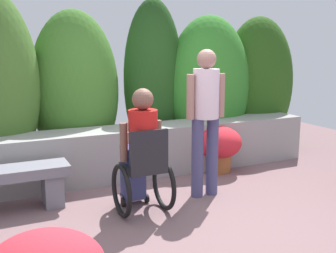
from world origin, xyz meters
TOP-DOWN VIEW (x-y plane):
  - ground_plane at (0.00, 0.00)m, footprint 10.15×10.15m
  - stone_retaining_wall at (0.00, 1.48)m, footprint 5.43×0.59m
  - hedge_backdrop at (0.05, 2.12)m, footprint 6.24×1.12m
  - person_in_wheelchair at (-0.32, 0.26)m, footprint 0.53×0.66m
  - person_standing_companion at (0.53, 0.40)m, footprint 0.49×0.30m
  - flower_pot_small_foreground at (1.19, 1.15)m, footprint 0.65×0.65m

SIDE VIEW (x-z plane):
  - ground_plane at x=0.00m, z-range 0.00..0.00m
  - stone_retaining_wall at x=0.00m, z-range 0.00..0.67m
  - flower_pot_small_foreground at x=1.19m, z-range 0.05..0.70m
  - person_in_wheelchair at x=-0.32m, z-range -0.04..1.29m
  - person_standing_companion at x=0.53m, z-range 0.14..1.85m
  - hedge_backdrop at x=0.05m, z-range -0.08..2.46m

